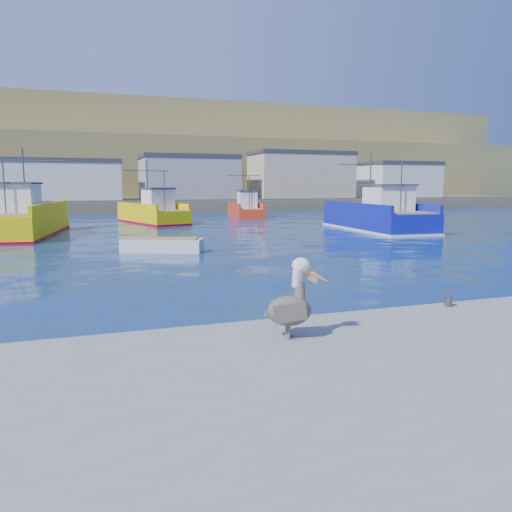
{
  "coord_description": "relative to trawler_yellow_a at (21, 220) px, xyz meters",
  "views": [
    {
      "loc": [
        -6.44,
        -14.41,
        3.82
      ],
      "look_at": [
        -0.68,
        2.29,
        1.32
      ],
      "focal_mm": 35.0,
      "sensor_mm": 36.0,
      "label": 1
    }
  ],
  "objects": [
    {
      "name": "trawler_blue",
      "position": [
        28.69,
        -4.98,
        -0.06
      ],
      "size": [
        6.25,
        13.31,
        6.73
      ],
      "color": "#10189A",
      "rests_on": "ground"
    },
    {
      "name": "ground",
      "position": [
        11.05,
        -27.95,
        -1.19
      ],
      "size": [
        260.0,
        260.0,
        0.0
      ],
      "primitive_type": "plane",
      "color": "navy",
      "rests_on": "ground"
    },
    {
      "name": "pelican",
      "position": [
        8.81,
        -32.59,
        0.07
      ],
      "size": [
        1.44,
        0.77,
        1.78
      ],
      "color": "#595451",
      "rests_on": "dock"
    },
    {
      "name": "boat_orange",
      "position": [
        23.36,
        15.88,
        -0.17
      ],
      "size": [
        4.19,
        8.28,
        6.04
      ],
      "color": "red",
      "rests_on": "ground"
    },
    {
      "name": "dock_bollards",
      "position": [
        11.65,
        -31.35,
        -0.54
      ],
      "size": [
        36.2,
        0.2,
        0.3
      ],
      "color": "#4C4C4C",
      "rests_on": "dock"
    },
    {
      "name": "skiff_mid",
      "position": [
        8.84,
        -13.4,
        -0.87
      ],
      "size": [
        4.85,
        3.24,
        1.0
      ],
      "color": "silver",
      "rests_on": "ground"
    },
    {
      "name": "trawler_yellow_b",
      "position": [
        11.36,
        9.59,
        -0.19
      ],
      "size": [
        6.45,
        11.18,
        6.42
      ],
      "color": "yellow",
      "rests_on": "ground"
    },
    {
      "name": "trawler_yellow_a",
      "position": [
        0.0,
        0.0,
        0.0
      ],
      "size": [
        6.64,
        14.56,
        6.87
      ],
      "color": "yellow",
      "rests_on": "ground"
    },
    {
      "name": "far_shore",
      "position": [
        11.06,
        81.25,
        7.79
      ],
      "size": [
        200.0,
        81.0,
        24.0
      ],
      "color": "brown",
      "rests_on": "ground"
    }
  ]
}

